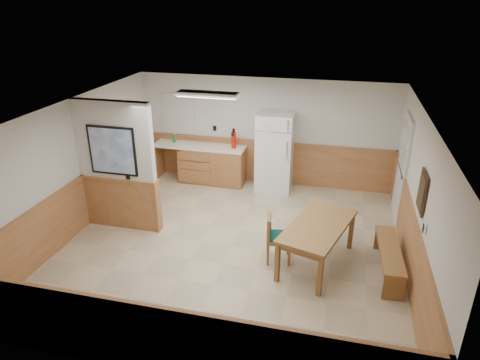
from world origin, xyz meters
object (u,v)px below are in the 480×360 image
(dining_table, at_px, (318,230))
(refrigerator, at_px, (275,152))
(soap_bottle, at_px, (174,139))
(dining_chair, at_px, (274,234))
(fire_extinguisher, at_px, (234,140))
(dining_bench, at_px, (389,254))

(dining_table, bearing_deg, refrigerator, 129.85)
(refrigerator, distance_m, soap_bottle, 2.46)
(dining_table, distance_m, dining_chair, 0.74)
(dining_chair, xyz_separation_m, soap_bottle, (-2.94, 2.97, 0.51))
(fire_extinguisher, bearing_deg, soap_bottle, 167.79)
(dining_chair, bearing_deg, dining_table, -7.18)
(dining_chair, height_order, soap_bottle, soap_bottle)
(dining_table, xyz_separation_m, soap_bottle, (-3.65, 2.92, 0.35))
(fire_extinguisher, bearing_deg, dining_chair, -74.90)
(dining_chair, distance_m, fire_extinguisher, 3.34)
(refrigerator, relative_size, dining_bench, 1.20)
(dining_table, height_order, soap_bottle, soap_bottle)
(refrigerator, height_order, soap_bottle, refrigerator)
(dining_table, bearing_deg, dining_bench, 18.71)
(dining_table, height_order, fire_extinguisher, fire_extinguisher)
(dining_bench, height_order, fire_extinguisher, fire_extinguisher)
(refrigerator, xyz_separation_m, soap_bottle, (-2.45, 0.09, 0.10))
(dining_table, relative_size, dining_chair, 2.13)
(soap_bottle, bearing_deg, fire_extinguisher, -0.90)
(dining_table, distance_m, soap_bottle, 4.69)
(dining_table, distance_m, dining_bench, 1.20)
(dining_bench, distance_m, soap_bottle, 5.65)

